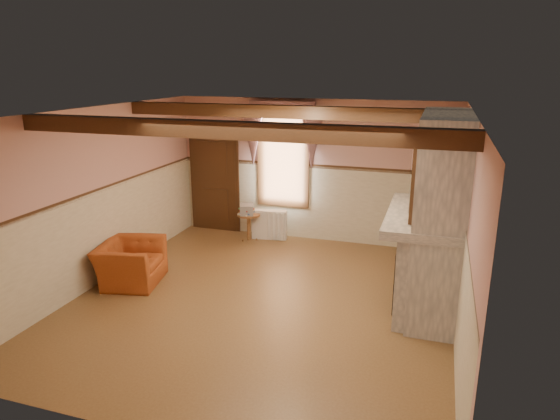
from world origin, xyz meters
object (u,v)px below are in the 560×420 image
(armchair, at_px, (131,263))
(radiator, at_px, (269,224))
(mantel_clock, at_px, (428,194))
(oil_lamp, at_px, (428,197))
(side_table, at_px, (249,227))
(bowl, at_px, (426,209))

(armchair, bearing_deg, radiator, -40.19)
(mantel_clock, height_order, oil_lamp, oil_lamp)
(side_table, height_order, bowl, bowl)
(side_table, xyz_separation_m, radiator, (0.37, 0.19, 0.02))
(oil_lamp, bearing_deg, bowl, -90.00)
(bowl, distance_m, mantel_clock, 0.60)
(side_table, height_order, oil_lamp, oil_lamp)
(bowl, bearing_deg, side_table, 151.85)
(armchair, bearing_deg, mantel_clock, -86.25)
(side_table, xyz_separation_m, mantel_clock, (3.42, -1.23, 1.25))
(armchair, relative_size, oil_lamp, 3.71)
(radiator, height_order, mantel_clock, mantel_clock)
(bowl, bearing_deg, armchair, -171.36)
(radiator, distance_m, oil_lamp, 3.74)
(side_table, relative_size, mantel_clock, 2.29)
(armchair, distance_m, mantel_clock, 4.82)
(armchair, bearing_deg, oil_lamp, -90.22)
(side_table, bearing_deg, bowl, -28.15)
(mantel_clock, bearing_deg, oil_lamp, -90.00)
(armchair, xyz_separation_m, bowl, (4.49, 0.68, 1.12))
(mantel_clock, distance_m, oil_lamp, 0.33)
(armchair, distance_m, radiator, 3.07)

